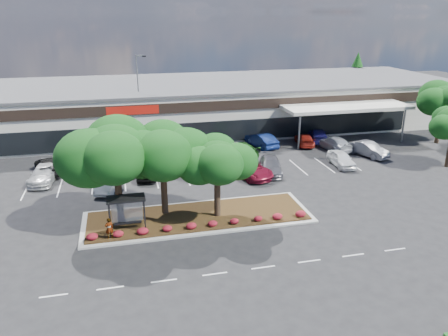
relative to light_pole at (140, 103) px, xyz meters
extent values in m
plane|color=black|center=(4.96, -28.03, -4.77)|extent=(160.00, 160.00, 0.00)
cube|color=silver|center=(4.96, 5.97, -1.77)|extent=(80.00, 20.00, 6.00)
cube|color=#4B4B4E|center=(4.96, 5.97, 1.33)|extent=(80.40, 20.40, 0.30)
cube|color=black|center=(4.96, -4.08, 0.03)|extent=(80.00, 0.25, 1.20)
cube|color=black|center=(4.96, -4.08, -3.17)|extent=(60.00, 0.18, 2.60)
cube|color=#B7160D|center=(-1.04, -4.15, 0.03)|extent=(6.00, 0.12, 1.00)
cube|color=silver|center=(24.96, -6.53, -0.37)|extent=(16.00, 5.00, 0.40)
cylinder|color=slate|center=(17.96, -8.53, -2.67)|extent=(0.24, 0.24, 4.20)
cylinder|color=slate|center=(31.96, -8.53, -2.67)|extent=(0.24, 0.24, 4.20)
cube|color=#ABABA6|center=(2.96, -24.03, -4.70)|extent=(18.00, 6.00, 0.15)
cube|color=#473316|center=(2.96, -24.03, -4.57)|extent=(17.20, 5.20, 0.12)
cube|color=silver|center=(-7.04, -32.03, -4.76)|extent=(1.60, 0.12, 0.01)
cube|color=silver|center=(-3.84, -32.03, -4.76)|extent=(1.60, 0.12, 0.01)
cube|color=silver|center=(-0.64, -32.03, -4.76)|extent=(1.60, 0.12, 0.01)
cube|color=silver|center=(2.56, -32.03, -4.76)|extent=(1.60, 0.12, 0.01)
cube|color=silver|center=(5.76, -32.03, -4.76)|extent=(1.60, 0.12, 0.01)
cube|color=silver|center=(8.96, -32.03, -4.76)|extent=(1.60, 0.12, 0.01)
cube|color=silver|center=(12.16, -32.03, -4.76)|extent=(1.60, 0.12, 0.01)
cube|color=silver|center=(15.36, -32.03, -4.76)|extent=(1.60, 0.12, 0.01)
cube|color=silver|center=(-11.54, -14.53, -4.76)|extent=(0.12, 5.00, 0.01)
cube|color=silver|center=(-8.54, -14.53, -4.76)|extent=(0.12, 5.00, 0.01)
cube|color=silver|center=(-5.54, -14.53, -4.76)|extent=(0.12, 5.00, 0.01)
cube|color=silver|center=(-2.54, -14.53, -4.76)|extent=(0.12, 5.00, 0.01)
cube|color=silver|center=(0.46, -14.53, -4.76)|extent=(0.12, 5.00, 0.01)
cube|color=silver|center=(3.46, -14.53, -4.76)|extent=(0.12, 5.00, 0.01)
cube|color=silver|center=(6.46, -14.53, -4.76)|extent=(0.12, 5.00, 0.01)
cube|color=silver|center=(9.46, -14.53, -4.76)|extent=(0.12, 5.00, 0.01)
cube|color=silver|center=(12.46, -14.53, -4.76)|extent=(0.12, 5.00, 0.01)
cube|color=silver|center=(15.46, -14.53, -4.76)|extent=(0.12, 5.00, 0.01)
cube|color=silver|center=(18.46, -14.53, -4.76)|extent=(0.12, 5.00, 0.01)
cube|color=silver|center=(21.46, -14.53, -4.76)|extent=(0.12, 5.00, 0.01)
cylinder|color=black|center=(-3.79, -24.58, -3.26)|extent=(0.08, 0.08, 2.50)
cylinder|color=black|center=(-1.29, -24.58, -3.26)|extent=(0.08, 0.08, 2.50)
cylinder|color=black|center=(-3.79, -25.88, -3.26)|extent=(0.08, 0.08, 2.50)
cylinder|color=black|center=(-1.29, -25.88, -3.26)|extent=(0.08, 0.08, 2.50)
cube|color=black|center=(-2.54, -25.23, -1.97)|extent=(2.75, 1.55, 0.10)
cube|color=silver|center=(-2.54, -24.58, -3.14)|extent=(2.30, 0.03, 2.00)
cube|color=black|center=(-2.54, -24.98, -4.06)|extent=(2.00, 0.35, 0.06)
cone|color=#0E3C10|center=(38.96, 15.97, -0.27)|extent=(3.96, 3.96, 9.00)
imported|color=#594C47|center=(-3.86, -26.26, -3.71)|extent=(0.66, 0.51, 1.60)
cube|color=#ABABA6|center=(-0.10, -0.03, -4.57)|extent=(0.50, 0.50, 0.40)
cylinder|color=slate|center=(-0.10, -0.03, 0.78)|extent=(0.14, 0.14, 10.31)
cube|color=slate|center=(0.34, 0.09, 5.78)|extent=(0.93, 0.45, 0.14)
cube|color=black|center=(0.82, 0.23, 5.71)|extent=(0.51, 0.41, 0.18)
imported|color=silver|center=(-10.11, -12.59, -3.99)|extent=(2.91, 5.65, 1.57)
imported|color=silver|center=(-3.98, -16.37, -4.05)|extent=(2.77, 4.66, 1.45)
imported|color=black|center=(-3.06, -12.08, -4.07)|extent=(2.91, 4.47, 1.39)
imported|color=black|center=(-0.24, -13.87, -3.96)|extent=(2.76, 5.01, 1.61)
imported|color=silver|center=(4.45, -13.92, -3.99)|extent=(2.84, 5.03, 1.57)
imported|color=maroon|center=(9.63, -15.89, -3.97)|extent=(4.32, 6.32, 1.61)
imported|color=#504F55|center=(12.03, -15.37, -4.01)|extent=(3.35, 5.58, 1.51)
imported|color=white|center=(20.08, -15.15, -4.00)|extent=(2.06, 4.61, 1.54)
imported|color=slate|center=(24.66, -12.77, -3.96)|extent=(3.37, 5.21, 1.62)
imported|color=black|center=(-10.05, -10.32, -3.96)|extent=(3.61, 6.01, 1.63)
imported|color=#1D5726|center=(-3.14, -8.23, -3.98)|extent=(3.51, 5.06, 1.58)
imported|color=navy|center=(1.25, -7.83, -3.95)|extent=(2.34, 5.69, 1.65)
imported|color=maroon|center=(5.88, -5.81, -3.93)|extent=(3.37, 6.30, 1.68)
imported|color=#1B4B16|center=(10.47, -9.25, -3.99)|extent=(3.83, 5.83, 1.57)
imported|color=navy|center=(13.92, -6.63, -3.91)|extent=(3.02, 5.51, 1.72)
imported|color=maroon|center=(19.40, -6.99, -4.07)|extent=(3.02, 5.15, 1.40)
imported|color=navy|center=(21.69, -5.87, -3.98)|extent=(3.75, 5.88, 1.59)
imported|color=#AFB3BB|center=(21.98, -9.62, -3.98)|extent=(2.94, 5.69, 1.58)
camera|label=1|loc=(-2.39, -55.09, 10.77)|focal=35.00mm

